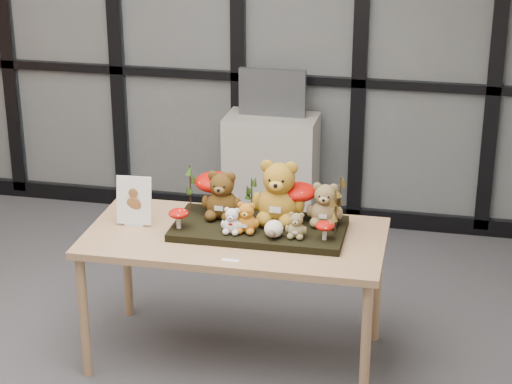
% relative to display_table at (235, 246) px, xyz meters
% --- Properties ---
extents(room_shell, '(5.00, 5.00, 5.00)m').
position_rel_display_table_xyz_m(room_shell, '(-0.90, -0.52, 1.02)').
color(room_shell, beige).
rests_on(room_shell, floor).
extents(glass_partition, '(4.90, 0.06, 2.78)m').
position_rel_display_table_xyz_m(glass_partition, '(-0.90, 1.95, 0.76)').
color(glass_partition, '#2D383F').
rests_on(glass_partition, floor).
extents(display_table, '(1.55, 0.79, 0.72)m').
position_rel_display_table_xyz_m(display_table, '(0.00, 0.00, 0.00)').
color(display_table, '#A8815B').
rests_on(display_table, floor).
extents(diorama_tray, '(0.89, 0.46, 0.04)m').
position_rel_display_table_xyz_m(diorama_tray, '(0.11, 0.06, 0.09)').
color(diorama_tray, black).
rests_on(diorama_tray, display_table).
extents(bear_pooh_yellow, '(0.28, 0.26, 0.37)m').
position_rel_display_table_xyz_m(bear_pooh_yellow, '(0.20, 0.14, 0.29)').
color(bear_pooh_yellow, '#A7771E').
rests_on(bear_pooh_yellow, diorama_tray).
extents(bear_brown_medium, '(0.22, 0.20, 0.28)m').
position_rel_display_table_xyz_m(bear_brown_medium, '(-0.10, 0.13, 0.25)').
color(bear_brown_medium, '#4D3111').
rests_on(bear_brown_medium, diorama_tray).
extents(bear_tan_back, '(0.19, 0.17, 0.25)m').
position_rel_display_table_xyz_m(bear_tan_back, '(0.44, 0.15, 0.23)').
color(bear_tan_back, olive).
rests_on(bear_tan_back, diorama_tray).
extents(bear_small_yellow, '(0.14, 0.12, 0.18)m').
position_rel_display_table_xyz_m(bear_small_yellow, '(0.07, -0.03, 0.19)').
color(bear_small_yellow, '#C4731B').
rests_on(bear_small_yellow, diorama_tray).
extents(bear_white_bow, '(0.12, 0.10, 0.15)m').
position_rel_display_table_xyz_m(bear_white_bow, '(0.00, -0.06, 0.18)').
color(bear_white_bow, white).
rests_on(bear_white_bow, diorama_tray).
extents(bear_beige_small, '(0.11, 0.10, 0.15)m').
position_rel_display_table_xyz_m(bear_beige_small, '(0.33, -0.05, 0.18)').
color(bear_beige_small, olive).
rests_on(bear_beige_small, diorama_tray).
extents(plush_cream_hedgehog, '(0.07, 0.07, 0.10)m').
position_rel_display_table_xyz_m(plush_cream_hedgehog, '(0.22, -0.07, 0.15)').
color(plush_cream_hedgehog, white).
rests_on(plush_cream_hedgehog, diorama_tray).
extents(mushroom_back_left, '(0.21, 0.21, 0.24)m').
position_rel_display_table_xyz_m(mushroom_back_left, '(-0.16, 0.20, 0.22)').
color(mushroom_back_left, '#AD0B05').
rests_on(mushroom_back_left, diorama_tray).
extents(mushroom_back_right, '(0.20, 0.20, 0.22)m').
position_rel_display_table_xyz_m(mushroom_back_right, '(0.29, 0.18, 0.21)').
color(mushroom_back_right, '#AD0B05').
rests_on(mushroom_back_right, diorama_tray).
extents(mushroom_front_left, '(0.10, 0.10, 0.12)m').
position_rel_display_table_xyz_m(mushroom_front_left, '(-0.28, -0.06, 0.16)').
color(mushroom_front_left, '#AD0B05').
rests_on(mushroom_front_left, diorama_tray).
extents(mushroom_front_right, '(0.09, 0.09, 0.11)m').
position_rel_display_table_xyz_m(mushroom_front_right, '(0.47, -0.05, 0.16)').
color(mushroom_front_right, '#AD0B05').
rests_on(mushroom_front_right, diorama_tray).
extents(sprig_green_far_left, '(0.05, 0.05, 0.26)m').
position_rel_display_table_xyz_m(sprig_green_far_left, '(-0.28, 0.17, 0.23)').
color(sprig_green_far_left, '#18380C').
rests_on(sprig_green_far_left, diorama_tray).
extents(sprig_green_mid_left, '(0.05, 0.05, 0.20)m').
position_rel_display_table_xyz_m(sprig_green_mid_left, '(-0.14, 0.22, 0.21)').
color(sprig_green_mid_left, '#18380C').
rests_on(sprig_green_mid_left, diorama_tray).
extents(sprig_dry_far_right, '(0.05, 0.05, 0.26)m').
position_rel_display_table_xyz_m(sprig_dry_far_right, '(0.52, 0.16, 0.23)').
color(sprig_dry_far_right, brown).
rests_on(sprig_dry_far_right, diorama_tray).
extents(sprig_dry_mid_right, '(0.05, 0.05, 0.19)m').
position_rel_display_table_xyz_m(sprig_dry_mid_right, '(0.51, 0.05, 0.20)').
color(sprig_dry_mid_right, brown).
rests_on(sprig_dry_mid_right, diorama_tray).
extents(sprig_green_centre, '(0.05, 0.05, 0.19)m').
position_rel_display_table_xyz_m(sprig_green_centre, '(0.04, 0.23, 0.20)').
color(sprig_green_centre, '#18380C').
rests_on(sprig_green_centre, diorama_tray).
extents(sign_holder, '(0.19, 0.07, 0.27)m').
position_rel_display_table_xyz_m(sign_holder, '(-0.54, 0.01, 0.19)').
color(sign_holder, silver).
rests_on(sign_holder, display_table).
extents(label_card, '(0.09, 0.03, 0.00)m').
position_rel_display_table_xyz_m(label_card, '(0.05, -0.31, 0.07)').
color(label_card, white).
rests_on(label_card, display_table).
extents(cabinet, '(0.63, 0.37, 0.84)m').
position_rel_display_table_xyz_m(cabinet, '(-0.16, 1.73, -0.24)').
color(cabinet, '#B2AB9E').
rests_on(cabinet, floor).
extents(monitor, '(0.46, 0.05, 0.32)m').
position_rel_display_table_xyz_m(monitor, '(-0.16, 1.75, 0.35)').
color(monitor, '#46494E').
rests_on(monitor, cabinet).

